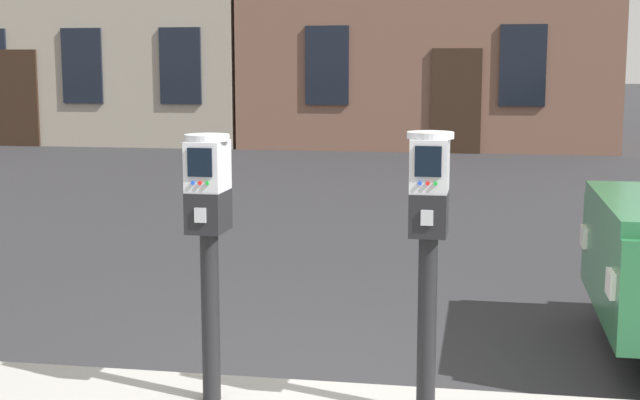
# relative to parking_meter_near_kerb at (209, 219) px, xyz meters

# --- Properties ---
(parking_meter_near_kerb) EXTENTS (0.22, 0.25, 1.32)m
(parking_meter_near_kerb) POSITION_rel_parking_meter_near_kerb_xyz_m (0.00, 0.00, 0.00)
(parking_meter_near_kerb) COLOR black
(parking_meter_near_kerb) RESTS_ON sidewalk_slab
(parking_meter_twin_adjacent) EXTENTS (0.22, 0.25, 1.35)m
(parking_meter_twin_adjacent) POSITION_rel_parking_meter_near_kerb_xyz_m (1.06, 0.00, 0.02)
(parking_meter_twin_adjacent) COLOR black
(parking_meter_twin_adjacent) RESTS_ON sidewalk_slab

